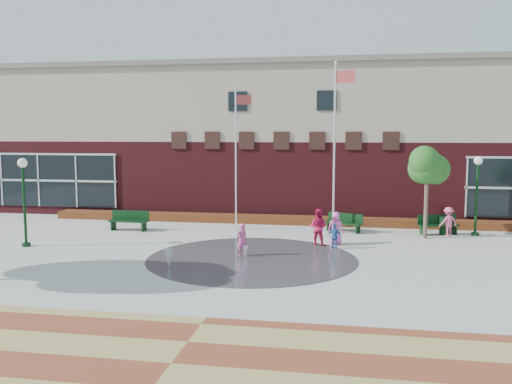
% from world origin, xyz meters
% --- Properties ---
extents(ground, '(120.00, 120.00, 0.00)m').
position_xyz_m(ground, '(0.00, 0.00, 0.00)').
color(ground, '#666056').
rests_on(ground, ground).
extents(plaza_concrete, '(46.00, 18.00, 0.01)m').
position_xyz_m(plaza_concrete, '(0.00, 4.00, 0.00)').
color(plaza_concrete, '#A8A8A0').
rests_on(plaza_concrete, ground).
extents(paver_band, '(46.00, 6.00, 0.01)m').
position_xyz_m(paver_band, '(0.00, -7.00, 0.00)').
color(paver_band, brown).
rests_on(paver_band, ground).
extents(splash_pad, '(8.40, 8.40, 0.01)m').
position_xyz_m(splash_pad, '(0.00, 3.00, 0.00)').
color(splash_pad, '#383A3D').
rests_on(splash_pad, ground).
extents(library_building, '(44.40, 10.40, 9.20)m').
position_xyz_m(library_building, '(0.00, 17.48, 4.64)').
color(library_building, '#52161B').
rests_on(library_building, ground).
extents(flower_bed, '(26.00, 1.20, 0.40)m').
position_xyz_m(flower_bed, '(0.00, 11.60, 0.00)').
color(flower_bed, maroon).
rests_on(flower_bed, ground).
extents(flagpole_left, '(0.84, 0.26, 7.34)m').
position_xyz_m(flagpole_left, '(-1.92, 9.29, 4.09)').
color(flagpole_left, silver).
rests_on(flagpole_left, ground).
extents(flagpole_right, '(1.02, 0.35, 8.52)m').
position_xyz_m(flagpole_right, '(3.09, 9.25, 4.76)').
color(flagpole_right, silver).
rests_on(flagpole_right, ground).
extents(lamp_left, '(0.42, 0.42, 3.93)m').
position_xyz_m(lamp_left, '(-10.30, 3.65, 2.44)').
color(lamp_left, black).
rests_on(lamp_left, ground).
extents(lamp_right, '(0.41, 0.41, 3.90)m').
position_xyz_m(lamp_right, '(9.92, 9.68, 2.42)').
color(lamp_right, black).
rests_on(lamp_right, ground).
extents(bench_left, '(2.08, 0.69, 1.03)m').
position_xyz_m(bench_left, '(-7.36, 8.10, 0.33)').
color(bench_left, black).
rests_on(bench_left, ground).
extents(bench_mid, '(1.95, 1.25, 0.95)m').
position_xyz_m(bench_mid, '(3.56, 9.59, 0.31)').
color(bench_mid, black).
rests_on(bench_mid, ground).
extents(bench_right, '(2.05, 1.12, 0.99)m').
position_xyz_m(bench_right, '(8.18, 9.62, 0.32)').
color(bench_right, black).
rests_on(bench_right, ground).
extents(trash_can, '(0.58, 0.58, 0.95)m').
position_xyz_m(trash_can, '(8.50, 9.71, 0.48)').
color(trash_can, black).
rests_on(trash_can, ground).
extents(tree_mid, '(2.61, 2.61, 4.41)m').
position_xyz_m(tree_mid, '(7.41, 8.55, 3.21)').
color(tree_mid, '#4D3A2F').
rests_on(tree_mid, ground).
extents(water_jet_a, '(0.35, 0.35, 0.68)m').
position_xyz_m(water_jet_a, '(-2.84, 1.13, 0.00)').
color(water_jet_a, white).
rests_on(water_jet_a, ground).
extents(water_jet_b, '(0.20, 0.20, 0.45)m').
position_xyz_m(water_jet_b, '(-0.29, 3.19, 0.00)').
color(water_jet_b, white).
rests_on(water_jet_b, ground).
extents(child_splash, '(0.59, 0.58, 1.36)m').
position_xyz_m(child_splash, '(-0.49, 3.42, 0.68)').
color(child_splash, '#D94792').
rests_on(child_splash, ground).
extents(adult_red, '(0.95, 0.82, 1.67)m').
position_xyz_m(adult_red, '(2.46, 6.08, 0.84)').
color(adult_red, '#B81644').
rests_on(adult_red, ground).
extents(adult_pink, '(0.79, 0.58, 1.49)m').
position_xyz_m(adult_pink, '(3.24, 6.48, 0.75)').
color(adult_pink, '#EA5CBB').
rests_on(adult_pink, ground).
extents(child_blue, '(0.70, 0.44, 1.10)m').
position_xyz_m(child_blue, '(3.21, 5.48, 0.55)').
color(child_blue, '#2D68AF').
rests_on(child_blue, ground).
extents(person_bench, '(1.07, 0.86, 1.44)m').
position_xyz_m(person_bench, '(8.59, 9.33, 0.72)').
color(person_bench, '#DF5986').
rests_on(person_bench, ground).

